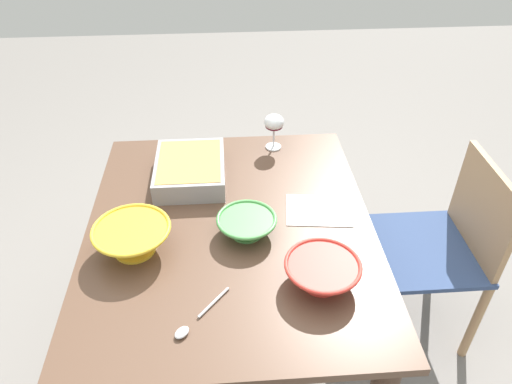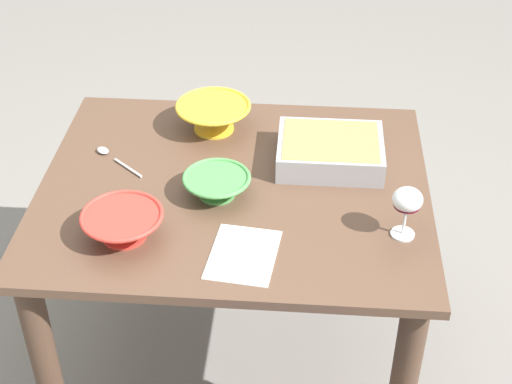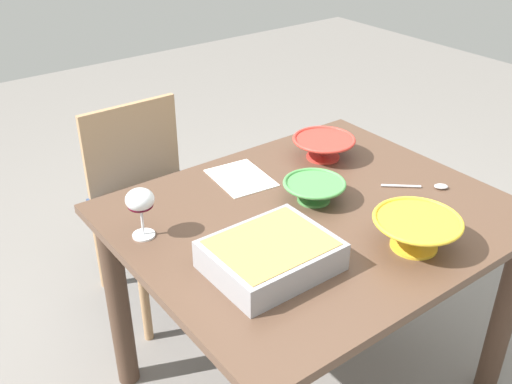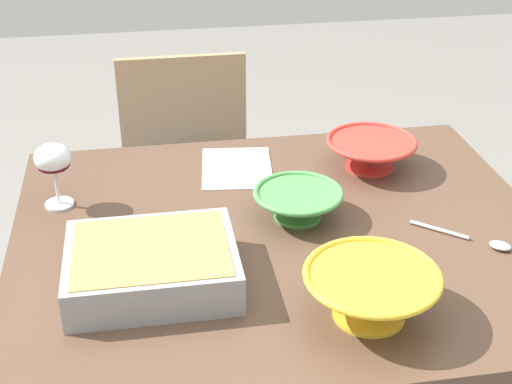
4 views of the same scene
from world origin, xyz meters
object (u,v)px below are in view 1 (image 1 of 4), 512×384
dining_table (231,255)px  small_bowl (322,272)px  mixing_bowl (247,224)px  casserole_dish (190,169)px  napkin (318,210)px  chair (439,244)px  serving_spoon (192,323)px  serving_bowl (133,238)px  wine_glass (274,124)px

dining_table → small_bowl: 0.41m
dining_table → mixing_bowl: bearing=51.1°
casserole_dish → napkin: bearing=63.4°
dining_table → chair: bearing=99.6°
mixing_bowl → small_bowl: bearing=42.0°
casserole_dish → serving_spoon: casserole_dish is taller
mixing_bowl → serving_spoon: size_ratio=1.12×
chair → serving_spoon: (0.53, -0.94, 0.28)m
dining_table → serving_spoon: bearing=-16.0°
mixing_bowl → serving_bowl: size_ratio=0.81×
mixing_bowl → napkin: bearing=111.1°
chair → dining_table: bearing=-80.4°
dining_table → wine_glass: wine_glass is taller
mixing_bowl → wine_glass: bearing=164.9°
dining_table → serving_spoon: (0.39, -0.11, 0.15)m
chair → serving_bowl: serving_bowl is taller
small_bowl → napkin: (-0.32, 0.05, -0.04)m
mixing_bowl → serving_bowl: 0.36m
serving_bowl → napkin: serving_bowl is taller
chair → casserole_dish: size_ratio=2.56×
serving_bowl → casserole_dish: bearing=156.7°
casserole_dish → serving_spoon: size_ratio=1.81×
chair → wine_glass: 0.82m
mixing_bowl → napkin: mixing_bowl is taller
wine_glass → chair: bearing=62.6°
mixing_bowl → dining_table: bearing=-128.9°
serving_spoon → small_bowl: bearing=108.5°
chair → serving_spoon: chair is taller
serving_bowl → napkin: size_ratio=1.09×
dining_table → small_bowl: small_bowl is taller
chair → serving_bowl: size_ratio=3.35×
serving_bowl → mixing_bowl: bearing=98.4°
small_bowl → napkin: 0.33m
serving_bowl → napkin: bearing=103.9°
napkin → serving_bowl: bearing=-76.1°
casserole_dish → serving_bowl: 0.40m
dining_table → serving_bowl: bearing=-72.4°
chair → wine_glass: (-0.33, -0.64, 0.39)m
small_bowl → serving_bowl: 0.58m
small_bowl → serving_spoon: size_ratio=1.27×
casserole_dish → mixing_bowl: casserole_dish is taller
mixing_bowl → serving_spoon: bearing=-25.4°
mixing_bowl → chair: bearing=103.2°
mixing_bowl → casserole_dish: bearing=-149.1°
chair → napkin: size_ratio=3.66×
small_bowl → serving_bowl: size_ratio=0.92×
chair → small_bowl: bearing=-54.7°
casserole_dish → small_bowl: casserole_dish is taller
serving_spoon → napkin: 0.61m
small_bowl → mixing_bowl: bearing=-138.0°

